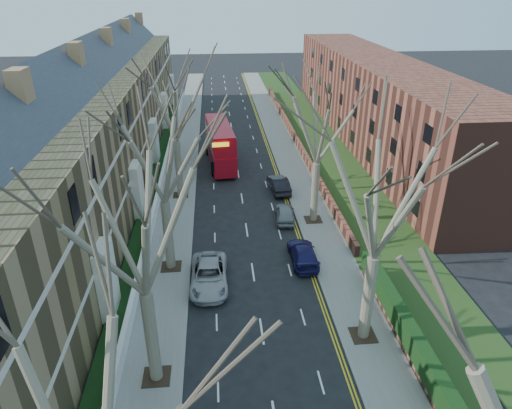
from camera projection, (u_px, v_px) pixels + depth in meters
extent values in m
cube|color=slate|center=(184.00, 155.00, 52.71)|extent=(3.00, 102.00, 0.12)
cube|color=slate|center=(286.00, 152.00, 53.69)|extent=(3.00, 102.00, 0.12)
cube|color=olive|center=(92.00, 138.00, 42.74)|extent=(9.00, 78.00, 10.00)
cube|color=#2F3039|center=(81.00, 72.00, 40.08)|extent=(4.67, 78.00, 4.67)
cube|color=silver|center=(142.00, 151.00, 43.77)|extent=(0.12, 78.00, 0.35)
cube|color=silver|center=(138.00, 116.00, 42.22)|extent=(0.12, 78.00, 0.35)
cube|color=brown|center=(375.00, 100.00, 56.02)|extent=(8.00, 54.00, 10.00)
cube|color=brown|center=(295.00, 137.00, 57.18)|extent=(0.35, 54.00, 0.90)
cube|color=black|center=(450.00, 406.00, 20.24)|extent=(0.70, 24.00, 1.20)
cube|color=white|center=(162.00, 178.00, 45.18)|extent=(0.30, 78.00, 1.00)
cube|color=#253E16|center=(324.00, 150.00, 54.02)|extent=(6.00, 102.00, 0.06)
cube|color=black|center=(499.00, 407.00, 12.10)|extent=(0.18, 0.50, 0.22)
cylinder|color=#726551|center=(152.00, 337.00, 22.08)|extent=(0.64, 0.64, 5.25)
cube|color=#2D2116|center=(157.00, 377.00, 23.24)|extent=(1.40, 1.40, 0.05)
cylinder|color=#726551|center=(168.00, 236.00, 31.05)|extent=(0.64, 0.64, 5.07)
cube|color=#2D2116|center=(171.00, 266.00, 32.17)|extent=(1.40, 1.40, 0.05)
cylinder|color=#726551|center=(179.00, 169.00, 41.72)|extent=(0.60, 0.60, 5.25)
cube|color=#2D2116|center=(181.00, 195.00, 42.88)|extent=(1.40, 1.40, 0.05)
cylinder|color=#726551|center=(368.00, 298.00, 24.80)|extent=(0.64, 0.64, 5.25)
cube|color=#2D2116|center=(363.00, 335.00, 25.96)|extent=(1.40, 1.40, 0.05)
cylinder|color=#726551|center=(315.00, 192.00, 37.34)|extent=(0.60, 0.60, 5.07)
cube|color=#2D2116|center=(313.00, 220.00, 38.46)|extent=(1.40, 1.40, 0.05)
cube|color=#A10B18|center=(220.00, 152.00, 49.89)|extent=(3.27, 10.45, 2.06)
cube|color=#A10B18|center=(220.00, 135.00, 49.02)|extent=(3.22, 9.94, 1.87)
cube|color=black|center=(220.00, 148.00, 49.70)|extent=(3.21, 9.64, 0.84)
cube|color=black|center=(220.00, 134.00, 48.97)|extent=(3.20, 9.43, 0.84)
imported|color=#A4A3A9|center=(209.00, 275.00, 30.17)|extent=(2.50, 5.33, 1.48)
imported|color=#18154C|center=(303.00, 254.00, 32.71)|extent=(1.85, 4.50, 1.30)
imported|color=gray|center=(285.00, 213.00, 38.41)|extent=(1.87, 3.93, 1.30)
imported|color=black|center=(279.00, 184.00, 43.64)|extent=(1.89, 4.51, 1.45)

